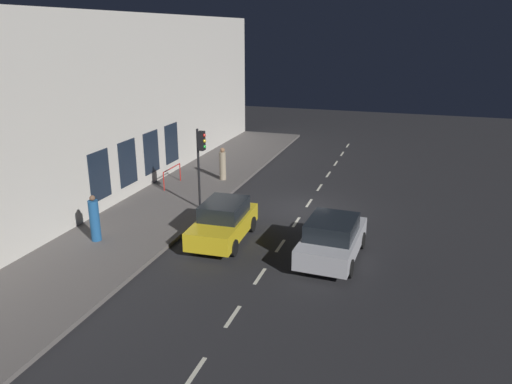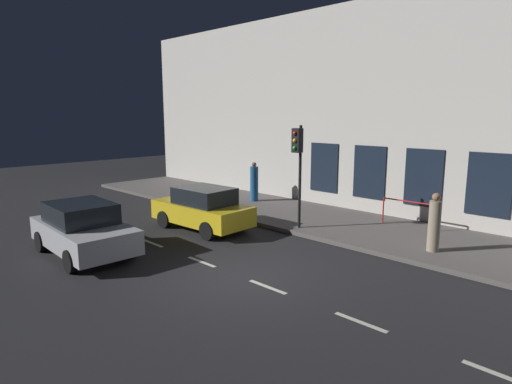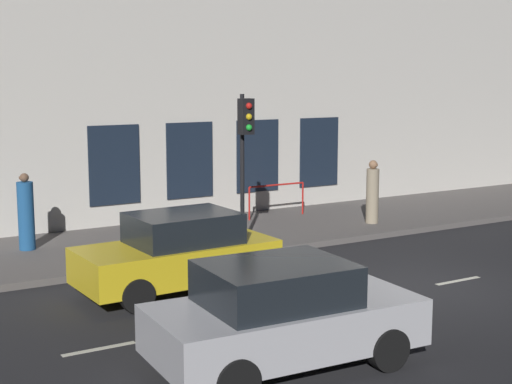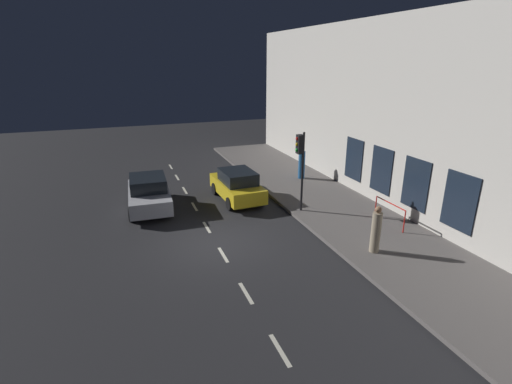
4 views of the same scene
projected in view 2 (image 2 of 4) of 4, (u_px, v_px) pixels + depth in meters
The scene contains 10 objects.
ground_plane at pixel (240, 276), 11.25m from camera, with size 60.00×60.00×0.00m, color #232326.
sidewalk at pixel (364, 229), 15.63m from camera, with size 4.50×32.00×0.15m.
building_facade at pixel (403, 110), 16.65m from camera, with size 0.65×32.00×8.71m.
lane_centre_line at pixel (268, 287), 10.56m from camera, with size 0.12×27.20×0.01m.
traffic_light at pixel (298, 153), 14.94m from camera, with size 0.45×0.32×3.67m.
parked_car_0 at pixel (203, 208), 15.71m from camera, with size 1.95×3.97×1.58m.
parked_car_1 at pixel (83, 229), 12.88m from camera, with size 2.09×4.07×1.58m.
pedestrian_0 at pixel (254, 183), 20.15m from camera, with size 0.42×0.42×1.83m.
pedestrian_1 at pixel (434, 224), 12.72m from camera, with size 0.43×0.43×1.77m.
red_railing at pixel (407, 208), 15.49m from camera, with size 0.05×1.89×0.97m.
Camera 2 is at (-7.32, -7.76, 4.21)m, focal length 30.03 mm.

